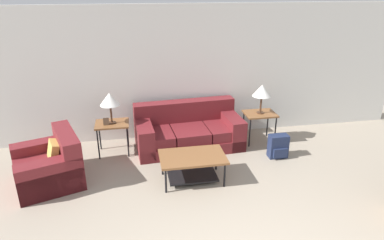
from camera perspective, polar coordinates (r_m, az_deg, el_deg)
The scene contains 10 objects.
wall_back at distance 6.75m, azimuth -0.96°, elevation 7.84°, with size 9.08×0.06×2.60m.
couch at distance 6.54m, azimuth -0.64°, elevation -1.99°, with size 2.03×1.10×0.82m.
armchair at distance 5.85m, azimuth -22.52°, elevation -7.01°, with size 1.22×1.28×0.80m.
coffee_table at distance 5.41m, azimuth 0.08°, elevation -7.06°, with size 1.03×0.65×0.44m.
side_table_left at distance 6.34m, azimuth -13.15°, elevation -1.00°, with size 0.60×0.47×0.60m.
side_table_right at distance 6.77m, azimuth 11.25°, elevation 0.67°, with size 0.60×0.47×0.60m.
table_lamp_left at distance 6.16m, azimuth -13.55°, elevation 3.35°, with size 0.35×0.35×0.57m.
table_lamp_right at distance 6.60m, azimuth 11.58°, elevation 4.77°, with size 0.35×0.35×0.57m.
backpack at distance 6.36m, azimuth 14.17°, elevation -4.31°, with size 0.34×0.27×0.43m.
picture_frame at distance 6.23m, azimuth -14.12°, elevation -0.24°, with size 0.10×0.04×0.13m.
Camera 1 is at (-1.06, -1.99, 2.97)m, focal length 32.00 mm.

